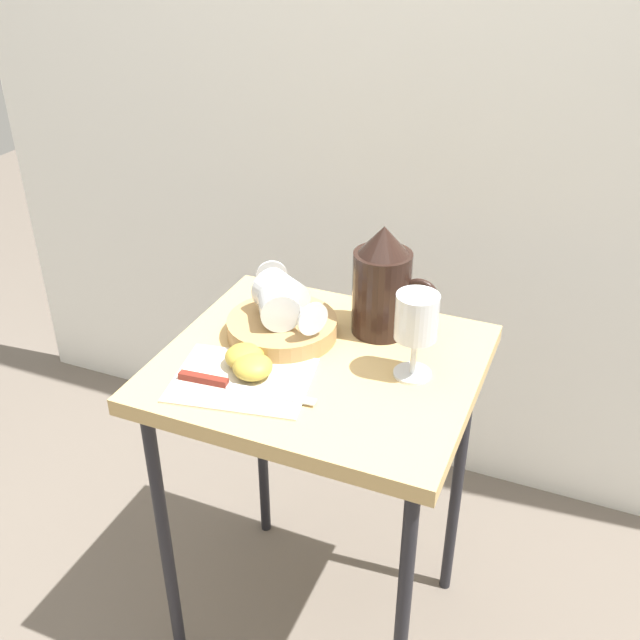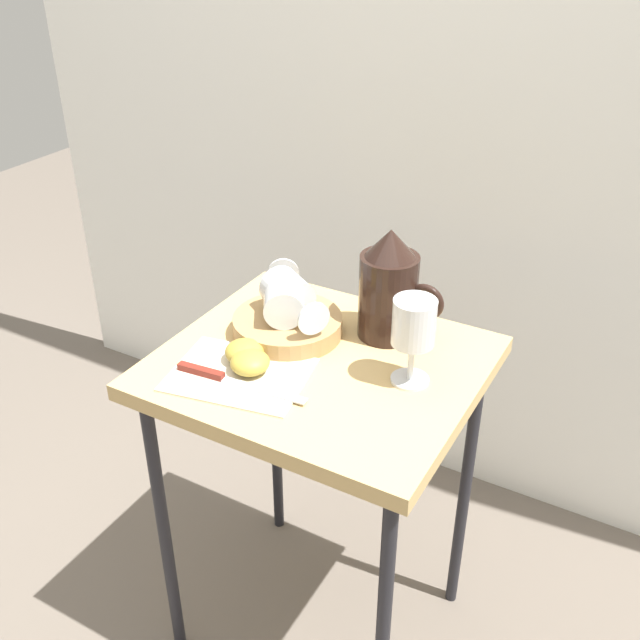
{
  "view_description": "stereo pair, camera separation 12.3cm",
  "coord_description": "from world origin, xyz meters",
  "px_view_note": "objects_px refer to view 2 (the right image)",
  "views": [
    {
      "loc": [
        0.41,
        -0.98,
        1.39
      ],
      "look_at": [
        0.0,
        0.0,
        0.76
      ],
      "focal_mm": 41.52,
      "sensor_mm": 36.0,
      "label": 1
    },
    {
      "loc": [
        0.52,
        -0.92,
        1.39
      ],
      "look_at": [
        0.0,
        0.0,
        0.76
      ],
      "focal_mm": 41.52,
      "sensor_mm": 36.0,
      "label": 2
    }
  ],
  "objects_px": {
    "wine_glass_upright": "(414,327)",
    "wine_glass_tipped_near": "(289,295)",
    "basket_tray": "(288,325)",
    "apple_half_left": "(244,352)",
    "table": "(320,394)",
    "knife": "(222,377)",
    "wine_glass_tipped_far": "(284,299)",
    "pitcher": "(389,294)",
    "apple_half_right": "(250,362)"
  },
  "relations": [
    {
      "from": "wine_glass_upright",
      "to": "wine_glass_tipped_near",
      "type": "relative_size",
      "value": 0.97
    },
    {
      "from": "basket_tray",
      "to": "apple_half_left",
      "type": "xyz_separation_m",
      "value": [
        -0.01,
        -0.12,
        0.0
      ]
    },
    {
      "from": "apple_half_left",
      "to": "knife",
      "type": "xyz_separation_m",
      "value": [
        -0.0,
        -0.07,
        -0.01
      ]
    },
    {
      "from": "wine_glass_upright",
      "to": "knife",
      "type": "xyz_separation_m",
      "value": [
        -0.27,
        -0.15,
        -0.09
      ]
    },
    {
      "from": "table",
      "to": "wine_glass_tipped_near",
      "type": "height_order",
      "value": "wine_glass_tipped_near"
    },
    {
      "from": "wine_glass_upright",
      "to": "wine_glass_tipped_near",
      "type": "height_order",
      "value": "wine_glass_upright"
    },
    {
      "from": "basket_tray",
      "to": "wine_glass_upright",
      "type": "bearing_deg",
      "value": -6.38
    },
    {
      "from": "wine_glass_upright",
      "to": "apple_half_left",
      "type": "bearing_deg",
      "value": -161.69
    },
    {
      "from": "table",
      "to": "wine_glass_upright",
      "type": "relative_size",
      "value": 4.51
    },
    {
      "from": "wine_glass_upright",
      "to": "wine_glass_tipped_near",
      "type": "bearing_deg",
      "value": 171.03
    },
    {
      "from": "wine_glass_tipped_far",
      "to": "apple_half_left",
      "type": "distance_m",
      "value": 0.13
    },
    {
      "from": "table",
      "to": "pitcher",
      "type": "xyz_separation_m",
      "value": [
        0.06,
        0.13,
        0.15
      ]
    },
    {
      "from": "pitcher",
      "to": "wine_glass_upright",
      "type": "distance_m",
      "value": 0.15
    },
    {
      "from": "wine_glass_upright",
      "to": "apple_half_left",
      "type": "xyz_separation_m",
      "value": [
        -0.27,
        -0.09,
        -0.08
      ]
    },
    {
      "from": "wine_glass_tipped_far",
      "to": "knife",
      "type": "height_order",
      "value": "wine_glass_tipped_far"
    },
    {
      "from": "pitcher",
      "to": "wine_glass_tipped_near",
      "type": "xyz_separation_m",
      "value": [
        -0.16,
        -0.07,
        -0.01
      ]
    },
    {
      "from": "pitcher",
      "to": "wine_glass_upright",
      "type": "height_order",
      "value": "pitcher"
    },
    {
      "from": "table",
      "to": "basket_tray",
      "type": "distance_m",
      "value": 0.14
    },
    {
      "from": "wine_glass_tipped_far",
      "to": "apple_half_left",
      "type": "bearing_deg",
      "value": -93.88
    },
    {
      "from": "apple_half_left",
      "to": "apple_half_right",
      "type": "height_order",
      "value": "same"
    },
    {
      "from": "table",
      "to": "wine_glass_tipped_far",
      "type": "relative_size",
      "value": 4.14
    },
    {
      "from": "basket_tray",
      "to": "apple_half_right",
      "type": "distance_m",
      "value": 0.14
    },
    {
      "from": "basket_tray",
      "to": "pitcher",
      "type": "relative_size",
      "value": 0.96
    },
    {
      "from": "wine_glass_upright",
      "to": "wine_glass_tipped_near",
      "type": "xyz_separation_m",
      "value": [
        -0.26,
        0.04,
        -0.03
      ]
    },
    {
      "from": "pitcher",
      "to": "apple_half_left",
      "type": "height_order",
      "value": "pitcher"
    },
    {
      "from": "apple_half_right",
      "to": "wine_glass_tipped_far",
      "type": "bearing_deg",
      "value": 97.8
    },
    {
      "from": "apple_half_left",
      "to": "table",
      "type": "bearing_deg",
      "value": 32.7
    },
    {
      "from": "basket_tray",
      "to": "wine_glass_tipped_far",
      "type": "distance_m",
      "value": 0.05
    },
    {
      "from": "table",
      "to": "apple_half_left",
      "type": "distance_m",
      "value": 0.16
    },
    {
      "from": "wine_glass_upright",
      "to": "knife",
      "type": "height_order",
      "value": "wine_glass_upright"
    },
    {
      "from": "pitcher",
      "to": "basket_tray",
      "type": "bearing_deg",
      "value": -151.3
    },
    {
      "from": "basket_tray",
      "to": "knife",
      "type": "height_order",
      "value": "basket_tray"
    },
    {
      "from": "table",
      "to": "pitcher",
      "type": "height_order",
      "value": "pitcher"
    },
    {
      "from": "wine_glass_tipped_far",
      "to": "apple_half_left",
      "type": "relative_size",
      "value": 2.48
    },
    {
      "from": "basket_tray",
      "to": "knife",
      "type": "distance_m",
      "value": 0.18
    },
    {
      "from": "pitcher",
      "to": "wine_glass_tipped_near",
      "type": "height_order",
      "value": "pitcher"
    },
    {
      "from": "wine_glass_tipped_near",
      "to": "pitcher",
      "type": "bearing_deg",
      "value": 24.6
    },
    {
      "from": "knife",
      "to": "wine_glass_tipped_far",
      "type": "bearing_deg",
      "value": 87.21
    },
    {
      "from": "wine_glass_tipped_near",
      "to": "apple_half_right",
      "type": "bearing_deg",
      "value": -83.77
    },
    {
      "from": "wine_glass_tipped_far",
      "to": "apple_half_left",
      "type": "xyz_separation_m",
      "value": [
        -0.01,
        -0.12,
        -0.05
      ]
    },
    {
      "from": "pitcher",
      "to": "table",
      "type": "bearing_deg",
      "value": -115.58
    },
    {
      "from": "wine_glass_tipped_far",
      "to": "apple_half_right",
      "type": "xyz_separation_m",
      "value": [
        0.02,
        -0.14,
        -0.05
      ]
    },
    {
      "from": "table",
      "to": "knife",
      "type": "bearing_deg",
      "value": -128.93
    },
    {
      "from": "pitcher",
      "to": "apple_half_right",
      "type": "height_order",
      "value": "pitcher"
    },
    {
      "from": "basket_tray",
      "to": "wine_glass_tipped_far",
      "type": "bearing_deg",
      "value": -173.37
    },
    {
      "from": "table",
      "to": "wine_glass_tipped_near",
      "type": "xyz_separation_m",
      "value": [
        -0.1,
        0.06,
        0.14
      ]
    },
    {
      "from": "table",
      "to": "apple_half_left",
      "type": "bearing_deg",
      "value": -147.3
    },
    {
      "from": "apple_half_left",
      "to": "wine_glass_tipped_near",
      "type": "bearing_deg",
      "value": 85.42
    },
    {
      "from": "apple_half_left",
      "to": "apple_half_right",
      "type": "relative_size",
      "value": 1.0
    },
    {
      "from": "table",
      "to": "wine_glass_upright",
      "type": "height_order",
      "value": "wine_glass_upright"
    }
  ]
}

